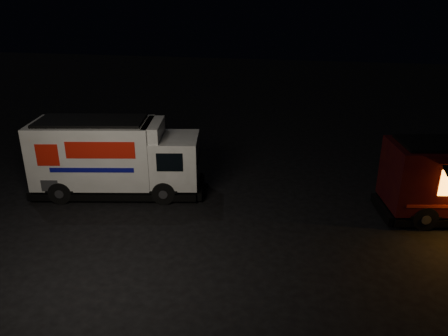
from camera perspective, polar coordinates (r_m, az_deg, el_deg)
ground at (r=14.09m, az=-2.05°, el=-8.43°), size 80.00×80.00×0.00m
white_truck at (r=16.73m, az=-13.75°, el=1.41°), size 6.65×3.32×2.88m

